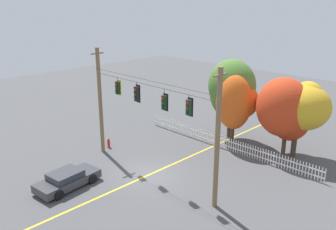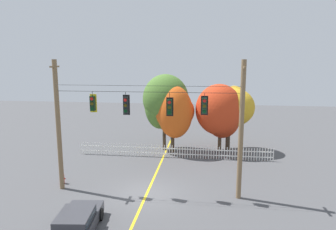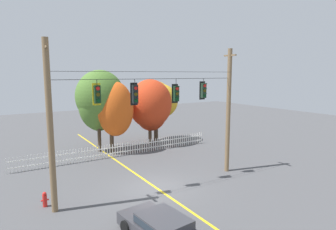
{
  "view_description": "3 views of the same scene",
  "coord_description": "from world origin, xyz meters",
  "px_view_note": "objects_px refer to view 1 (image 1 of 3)",
  "views": [
    {
      "loc": [
        16.95,
        -15.2,
        11.82
      ],
      "look_at": [
        1.26,
        0.52,
        4.6
      ],
      "focal_mm": 38.04,
      "sensor_mm": 36.0,
      "label": 1
    },
    {
      "loc": [
        3.66,
        -18.37,
        8.47
      ],
      "look_at": [
        1.21,
        1.07,
        4.91
      ],
      "focal_mm": 33.2,
      "sensor_mm": 36.0,
      "label": 2
    },
    {
      "loc": [
        -8.0,
        -14.4,
        6.77
      ],
      "look_at": [
        1.17,
        0.48,
        4.26
      ],
      "focal_mm": 30.71,
      "sensor_mm": 36.0,
      "label": 3
    }
  ],
  "objects_px": {
    "traffic_signal_northbound_primary": "(164,102)",
    "autumn_oak_far_east": "(286,110)",
    "traffic_signal_eastbound_side": "(118,88)",
    "traffic_signal_southbound_primary": "(137,94)",
    "traffic_signal_northbound_secondary": "(189,107)",
    "fire_hydrant": "(109,143)",
    "autumn_maple_far_west": "(302,108)",
    "autumn_maple_near_fence": "(231,90)",
    "parked_car": "(67,179)",
    "autumn_maple_mid": "(235,101)"
  },
  "relations": [
    {
      "from": "traffic_signal_northbound_primary",
      "to": "autumn_oak_far_east",
      "type": "bearing_deg",
      "value": 70.38
    },
    {
      "from": "traffic_signal_eastbound_side",
      "to": "traffic_signal_southbound_primary",
      "type": "relative_size",
      "value": 0.91
    },
    {
      "from": "traffic_signal_northbound_secondary",
      "to": "autumn_oak_far_east",
      "type": "relative_size",
      "value": 0.22
    },
    {
      "from": "traffic_signal_eastbound_side",
      "to": "traffic_signal_northbound_secondary",
      "type": "height_order",
      "value": "same"
    },
    {
      "from": "traffic_signal_southbound_primary",
      "to": "fire_hydrant",
      "type": "relative_size",
      "value": 1.84
    },
    {
      "from": "traffic_signal_southbound_primary",
      "to": "traffic_signal_northbound_primary",
      "type": "height_order",
      "value": "same"
    },
    {
      "from": "traffic_signal_southbound_primary",
      "to": "autumn_maple_far_west",
      "type": "xyz_separation_m",
      "value": [
        7.16,
        10.27,
        -1.66
      ]
    },
    {
      "from": "autumn_maple_near_fence",
      "to": "autumn_maple_far_west",
      "type": "relative_size",
      "value": 1.18
    },
    {
      "from": "traffic_signal_northbound_primary",
      "to": "autumn_maple_far_west",
      "type": "distance_m",
      "value": 11.31
    },
    {
      "from": "parked_car",
      "to": "traffic_signal_eastbound_side",
      "type": "bearing_deg",
      "value": 99.34
    },
    {
      "from": "autumn_maple_near_fence",
      "to": "parked_car",
      "type": "bearing_deg",
      "value": -99.04
    },
    {
      "from": "fire_hydrant",
      "to": "traffic_signal_northbound_primary",
      "type": "bearing_deg",
      "value": -6.05
    },
    {
      "from": "traffic_signal_southbound_primary",
      "to": "parked_car",
      "type": "distance_m",
      "value": 7.3
    },
    {
      "from": "autumn_maple_mid",
      "to": "fire_hydrant",
      "type": "distance_m",
      "value": 11.14
    },
    {
      "from": "traffic_signal_southbound_primary",
      "to": "autumn_maple_mid",
      "type": "distance_m",
      "value": 9.33
    },
    {
      "from": "traffic_signal_northbound_secondary",
      "to": "parked_car",
      "type": "height_order",
      "value": "traffic_signal_northbound_secondary"
    },
    {
      "from": "fire_hydrant",
      "to": "traffic_signal_eastbound_side",
      "type": "bearing_deg",
      "value": -16.49
    },
    {
      "from": "autumn_oak_far_east",
      "to": "parked_car",
      "type": "bearing_deg",
      "value": -116.69
    },
    {
      "from": "autumn_maple_near_fence",
      "to": "autumn_maple_far_west",
      "type": "bearing_deg",
      "value": 6.41
    },
    {
      "from": "traffic_signal_northbound_secondary",
      "to": "autumn_maple_near_fence",
      "type": "bearing_deg",
      "value": 111.29
    },
    {
      "from": "autumn_maple_far_west",
      "to": "fire_hydrant",
      "type": "xyz_separation_m",
      "value": [
        -11.96,
        -9.48,
        -3.62
      ]
    },
    {
      "from": "autumn_maple_near_fence",
      "to": "autumn_maple_far_west",
      "type": "height_order",
      "value": "autumn_maple_near_fence"
    },
    {
      "from": "autumn_oak_far_east",
      "to": "traffic_signal_eastbound_side",
      "type": "bearing_deg",
      "value": -130.48
    },
    {
      "from": "traffic_signal_northbound_secondary",
      "to": "autumn_oak_far_east",
      "type": "distance_m",
      "value": 10.01
    },
    {
      "from": "traffic_signal_northbound_primary",
      "to": "traffic_signal_eastbound_side",
      "type": "bearing_deg",
      "value": 180.0
    },
    {
      "from": "traffic_signal_northbound_primary",
      "to": "fire_hydrant",
      "type": "bearing_deg",
      "value": 173.95
    },
    {
      "from": "parked_car",
      "to": "autumn_maple_near_fence",
      "type": "bearing_deg",
      "value": 80.96
    },
    {
      "from": "autumn_maple_far_west",
      "to": "fire_hydrant",
      "type": "height_order",
      "value": "autumn_maple_far_west"
    },
    {
      "from": "traffic_signal_northbound_primary",
      "to": "parked_car",
      "type": "bearing_deg",
      "value": -128.0
    },
    {
      "from": "autumn_maple_near_fence",
      "to": "fire_hydrant",
      "type": "xyz_separation_m",
      "value": [
        -5.86,
        -8.79,
        -4.09
      ]
    },
    {
      "from": "traffic_signal_northbound_primary",
      "to": "autumn_maple_near_fence",
      "type": "xyz_separation_m",
      "value": [
        -1.65,
        9.59,
        -1.12
      ]
    },
    {
      "from": "traffic_signal_northbound_secondary",
      "to": "fire_hydrant",
      "type": "height_order",
      "value": "traffic_signal_northbound_secondary"
    },
    {
      "from": "traffic_signal_eastbound_side",
      "to": "traffic_signal_northbound_secondary",
      "type": "xyz_separation_m",
      "value": [
        6.91,
        0.0,
        -0.01
      ]
    },
    {
      "from": "autumn_maple_mid",
      "to": "autumn_maple_far_west",
      "type": "distance_m",
      "value": 5.3
    },
    {
      "from": "traffic_signal_northbound_primary",
      "to": "fire_hydrant",
      "type": "xyz_separation_m",
      "value": [
        -7.51,
        0.8,
        -5.21
      ]
    },
    {
      "from": "autumn_maple_far_west",
      "to": "parked_car",
      "type": "distance_m",
      "value": 17.86
    },
    {
      "from": "traffic_signal_northbound_secondary",
      "to": "autumn_maple_far_west",
      "type": "xyz_separation_m",
      "value": [
        2.36,
        10.27,
        -1.72
      ]
    },
    {
      "from": "autumn_oak_far_east",
      "to": "autumn_maple_mid",
      "type": "bearing_deg",
      "value": -169.04
    },
    {
      "from": "traffic_signal_eastbound_side",
      "to": "autumn_maple_near_fence",
      "type": "height_order",
      "value": "autumn_maple_near_fence"
    },
    {
      "from": "traffic_signal_southbound_primary",
      "to": "traffic_signal_northbound_secondary",
      "type": "height_order",
      "value": "same"
    },
    {
      "from": "traffic_signal_southbound_primary",
      "to": "fire_hydrant",
      "type": "height_order",
      "value": "traffic_signal_southbound_primary"
    },
    {
      "from": "traffic_signal_southbound_primary",
      "to": "traffic_signal_northbound_secondary",
      "type": "relative_size",
      "value": 1.07
    },
    {
      "from": "autumn_maple_near_fence",
      "to": "autumn_maple_mid",
      "type": "height_order",
      "value": "autumn_maple_near_fence"
    },
    {
      "from": "autumn_maple_near_fence",
      "to": "parked_car",
      "type": "relative_size",
      "value": 1.6
    },
    {
      "from": "traffic_signal_eastbound_side",
      "to": "parked_car",
      "type": "bearing_deg",
      "value": -80.66
    },
    {
      "from": "autumn_maple_near_fence",
      "to": "traffic_signal_southbound_primary",
      "type": "bearing_deg",
      "value": -96.29
    },
    {
      "from": "autumn_maple_mid",
      "to": "traffic_signal_eastbound_side",
      "type": "bearing_deg",
      "value": -115.04
    },
    {
      "from": "autumn_oak_far_east",
      "to": "parked_car",
      "type": "height_order",
      "value": "autumn_oak_far_east"
    },
    {
      "from": "autumn_maple_mid",
      "to": "autumn_oak_far_east",
      "type": "height_order",
      "value": "autumn_oak_far_east"
    },
    {
      "from": "traffic_signal_eastbound_side",
      "to": "parked_car",
      "type": "xyz_separation_m",
      "value": [
        0.84,
        -5.1,
        -5.13
      ]
    }
  ]
}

